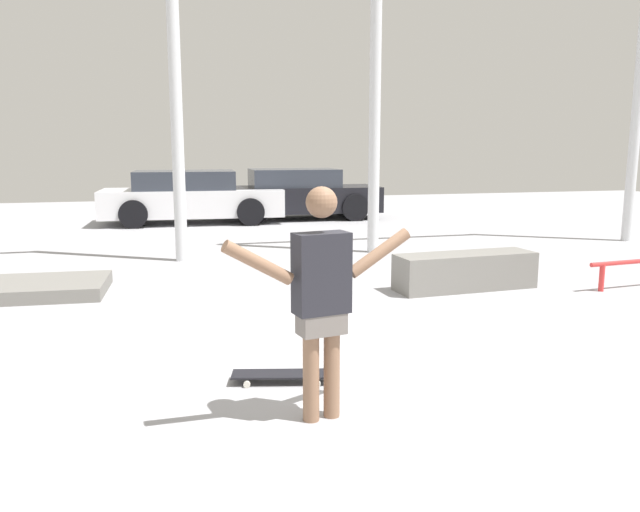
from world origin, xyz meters
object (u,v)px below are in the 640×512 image
skateboarder (321,292)px  parked_car_white (191,197)px  skateboard (283,375)px  grind_box (465,271)px  parked_car_black (299,194)px

skateboarder → parked_car_white: size_ratio=0.36×
skateboarder → skateboard: bearing=89.5°
grind_box → parked_car_white: size_ratio=0.42×
skateboard → parked_car_white: bearing=103.7°
parked_car_black → grind_box: bearing=-86.1°
skateboard → parked_car_black: parked_car_black is taller
skateboard → parked_car_black: 11.71m
skateboard → parked_car_black: bearing=89.9°
grind_box → parked_car_white: bearing=110.1°
grind_box → parked_car_black: (-0.29, 8.68, 0.40)m
grind_box → skateboard: bearing=-138.5°
parked_car_white → parked_car_black: 2.81m
skateboard → grind_box: bearing=54.9°
grind_box → parked_car_black: size_ratio=0.46×
parked_car_white → parked_car_black: bearing=7.8°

